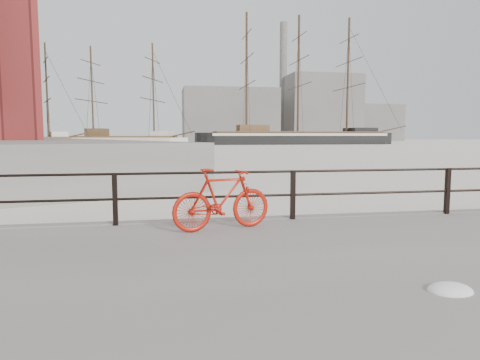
{
  "coord_description": "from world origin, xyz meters",
  "views": [
    {
      "loc": [
        -2.56,
        -8.45,
        2.05
      ],
      "look_at": [
        -0.8,
        1.5,
        1.0
      ],
      "focal_mm": 32.0,
      "sensor_mm": 36.0,
      "label": 1
    }
  ],
  "objects_px": {
    "barque_black": "(297,144)",
    "schooner_mid": "(124,146)",
    "schooner_left": "(13,148)",
    "bicycle": "(222,199)"
  },
  "relations": [
    {
      "from": "barque_black",
      "to": "schooner_left",
      "type": "distance_m",
      "value": 59.66
    },
    {
      "from": "bicycle",
      "to": "barque_black",
      "type": "relative_size",
      "value": 0.03
    },
    {
      "from": "bicycle",
      "to": "schooner_left",
      "type": "height_order",
      "value": "schooner_left"
    },
    {
      "from": "bicycle",
      "to": "schooner_left",
      "type": "bearing_deg",
      "value": 95.93
    },
    {
      "from": "bicycle",
      "to": "schooner_left",
      "type": "relative_size",
      "value": 0.07
    },
    {
      "from": "schooner_left",
      "to": "bicycle",
      "type": "bearing_deg",
      "value": -89.24
    },
    {
      "from": "barque_black",
      "to": "schooner_mid",
      "type": "relative_size",
      "value": 1.89
    },
    {
      "from": "bicycle",
      "to": "schooner_left",
      "type": "xyz_separation_m",
      "value": [
        -26.8,
        72.3,
        -0.91
      ]
    },
    {
      "from": "bicycle",
      "to": "barque_black",
      "type": "height_order",
      "value": "barque_black"
    },
    {
      "from": "bicycle",
      "to": "schooner_left",
      "type": "distance_m",
      "value": 77.11
    }
  ]
}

